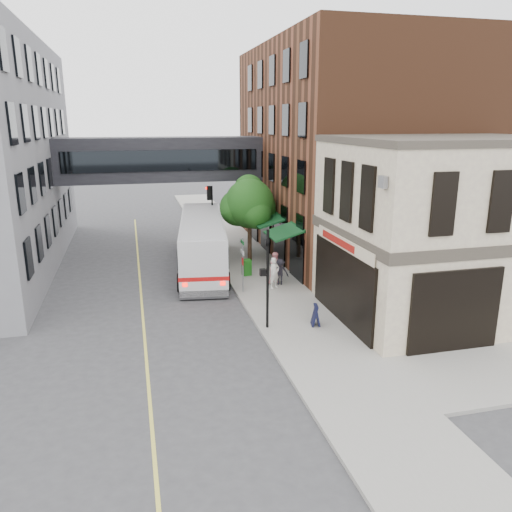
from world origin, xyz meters
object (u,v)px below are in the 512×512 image
pedestrian_b (276,268)px  newspaper_box (247,267)px  pedestrian_c (280,272)px  sandwich_board (316,315)px  pedestrian_a (274,273)px  bus (202,241)px

pedestrian_b → newspaper_box: bearing=99.6°
pedestrian_c → sandwich_board: (-0.11, -5.98, -0.26)m
pedestrian_a → newspaper_box: pedestrian_a is taller
pedestrian_b → pedestrian_c: bearing=-83.3°
bus → sandwich_board: bus is taller
bus → sandwich_board: (3.60, -10.65, -1.16)m
pedestrian_a → sandwich_board: bearing=-110.1°
pedestrian_b → sandwich_board: bearing=-113.8°
pedestrian_a → pedestrian_b: bearing=44.5°
newspaper_box → sandwich_board: sandwich_board is taller
pedestrian_c → newspaper_box: pedestrian_c is taller
newspaper_box → pedestrian_b: bearing=-65.9°
bus → sandwich_board: 11.30m
newspaper_box → sandwich_board: 8.24m
pedestrian_c → pedestrian_b: bearing=142.0°
newspaper_box → sandwich_board: (1.32, -8.14, 0.00)m
bus → pedestrian_b: bus is taller
pedestrian_b → pedestrian_a: bearing=-135.8°
sandwich_board → pedestrian_a: bearing=106.2°
bus → pedestrian_b: size_ratio=6.65×
bus → newspaper_box: bearing=-47.8°
pedestrian_b → sandwich_board: pedestrian_b is taller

